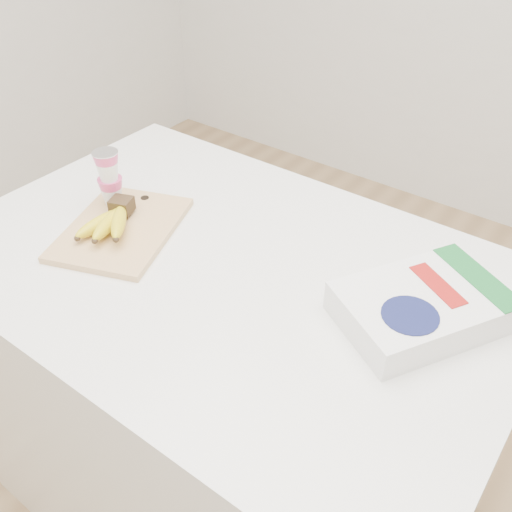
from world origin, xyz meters
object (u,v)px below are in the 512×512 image
Objects in this scene: table at (231,402)px; cutting_board at (122,229)px; bananas at (111,220)px; cereal_box at (422,306)px; yogurt_stack at (109,177)px.

cutting_board is at bearing -168.86° from table.
cereal_box is at bearing 12.99° from bananas.
table is 3.95× the size of cutting_board.
cereal_box is (0.40, 0.08, 0.49)m from table.
bananas is at bearing -44.46° from yogurt_stack.
bananas reaches higher than cutting_board.
yogurt_stack is (-0.34, 0.00, 0.55)m from table.
yogurt_stack is 0.39× the size of cereal_box.
cutting_board is at bearing -33.02° from yogurt_stack.
table is at bearing -138.20° from cereal_box.
yogurt_stack reaches higher than bananas.
bananas is (-0.01, -0.02, 0.03)m from cutting_board.
cutting_board is 0.04m from bananas.
table is at bearing 14.65° from bananas.
table is 0.54m from cutting_board.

